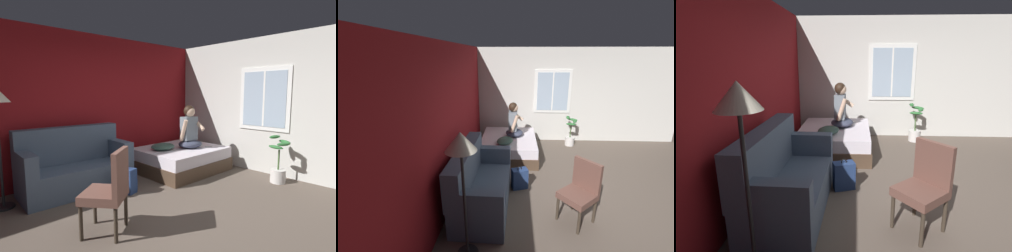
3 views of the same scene
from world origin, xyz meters
The scene contains 11 objects.
ground_plane centered at (0.00, 0.00, 0.00)m, with size 40.00×40.00×0.00m, color brown.
wall_back_accent centered at (0.00, 2.62, 1.35)m, with size 10.62×0.16×2.70m, color maroon.
wall_side_with_window centered at (2.89, 0.01, 1.35)m, with size 0.19×6.48×2.70m.
bed centered at (1.70, 1.62, 0.24)m, with size 1.71×1.41×0.48m.
couch centered at (-0.38, 2.05, 0.39)m, with size 1.72×0.86×1.04m.
side_chair centered at (-0.67, 0.44, 0.53)m, with size 0.65×0.65×0.98m.
person_seated centered at (1.83, 1.50, 0.84)m, with size 0.54×0.47×0.88m.
backpack centered at (0.18, 1.36, 0.19)m, with size 0.30×0.34×0.46m.
throw_pillow centered at (1.27, 1.70, 0.55)m, with size 0.48×0.36×0.14m, color #385147.
cell_phone centered at (2.17, 1.27, 0.48)m, with size 0.07×0.14×0.01m, color #B7B7BC.
potted_plant centered at (2.42, -0.11, 0.30)m, with size 0.39×0.37×0.85m.
Camera 1 is at (-2.14, -2.08, 1.60)m, focal length 28.00 mm.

